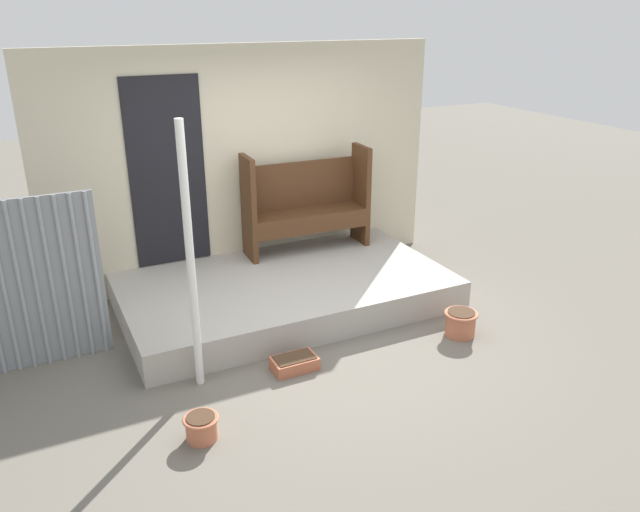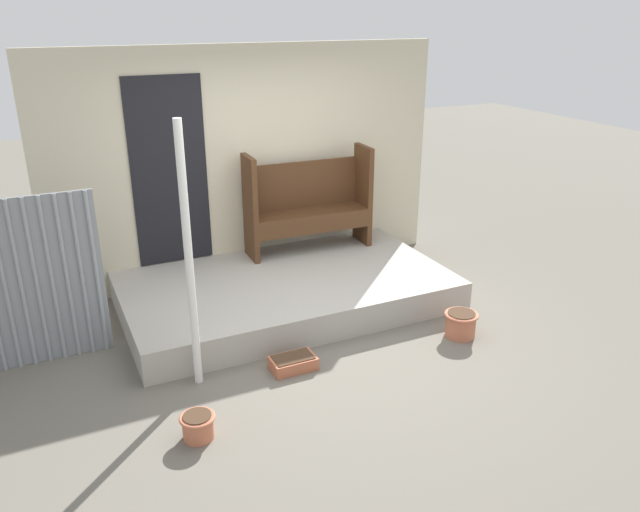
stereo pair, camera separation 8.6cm
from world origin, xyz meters
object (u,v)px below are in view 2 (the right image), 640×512
object	(u,v)px
bench	(308,201)
flower_pot_middle	(461,323)
support_post	(189,261)
flower_pot_left	(198,425)
planter_box_rect	(293,363)

from	to	relation	value
bench	flower_pot_middle	world-z (taller)	bench
support_post	bench	size ratio (longest dim) A/B	1.51
bench	flower_pot_middle	bearing A→B (deg)	-69.51
bench	flower_pot_middle	distance (m)	2.28
support_post	flower_pot_left	xyz separation A→B (m)	(-0.20, -0.73, -0.99)
flower_pot_left	flower_pot_middle	size ratio (longest dim) A/B	0.81
support_post	flower_pot_middle	bearing A→B (deg)	-6.92
support_post	planter_box_rect	xyz separation A→B (m)	(0.80, -0.16, -1.04)
support_post	planter_box_rect	world-z (taller)	support_post
flower_pot_left	flower_pot_middle	world-z (taller)	flower_pot_middle
flower_pot_middle	planter_box_rect	world-z (taller)	flower_pot_middle
support_post	flower_pot_left	distance (m)	1.25
flower_pot_middle	planter_box_rect	xyz separation A→B (m)	(-1.68, 0.14, -0.08)
support_post	flower_pot_middle	world-z (taller)	support_post
support_post	planter_box_rect	bearing A→B (deg)	-11.25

